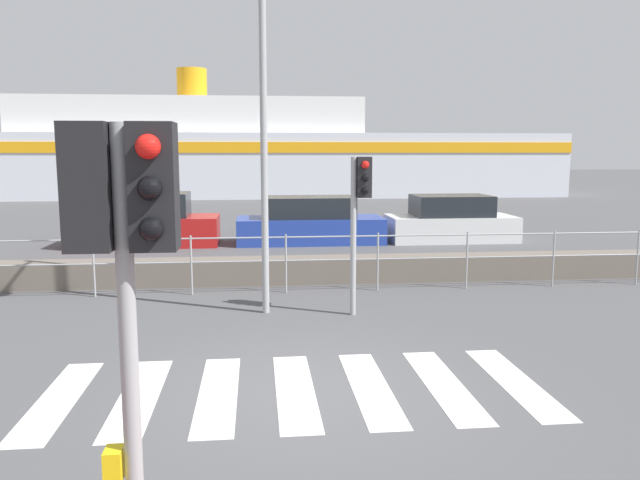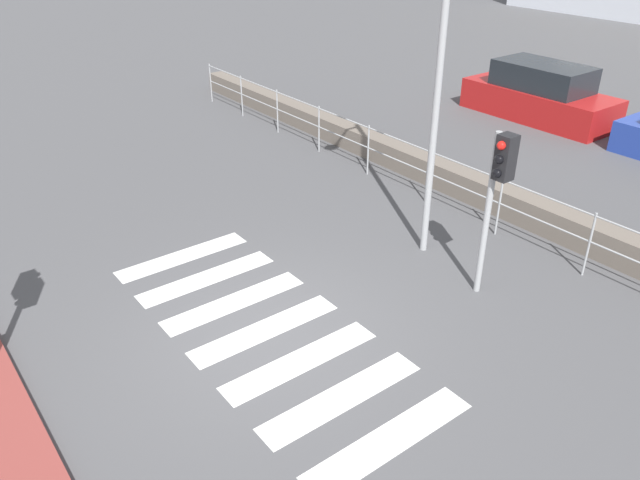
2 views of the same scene
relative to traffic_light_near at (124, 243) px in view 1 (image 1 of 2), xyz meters
name	(u,v)px [view 1 (image 1 of 2)]	position (x,y,z in m)	size (l,w,h in m)	color
ground_plane	(307,390)	(1.28, 3.61, -2.31)	(160.00, 160.00, 0.00)	#4C4C4F
crosswalk	(295,390)	(1.14, 3.61, -2.31)	(5.85, 2.40, 0.01)	silver
seawall	(284,270)	(1.28, 9.60, -2.03)	(24.59, 0.55, 0.56)	#6B6056
harbor_fence	(286,254)	(1.28, 8.73, -1.54)	(22.17, 0.04, 1.17)	#9EA0A3
traffic_light_near	(124,243)	(0.00, 0.00, 0.00)	(0.58, 0.41, 2.96)	#9EA0A3
traffic_light_far	(360,200)	(2.45, 6.92, -0.33)	(0.34, 0.32, 2.70)	#9EA0A3
streetlamp	(263,80)	(0.85, 7.06, 1.62)	(0.32, 1.01, 6.42)	#9EA0A3
ferry_boat	(251,155)	(0.40, 35.89, 0.19)	(36.31, 7.07, 7.69)	silver
parked_car_red	(145,223)	(-2.60, 15.41, -1.65)	(4.33, 1.71, 1.56)	#B21919
parked_car_blue	(310,223)	(2.34, 15.41, -1.71)	(4.44, 1.72, 1.41)	#233D9E
parked_car_white	(451,221)	(6.75, 15.41, -1.71)	(3.91, 1.79, 1.42)	silver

